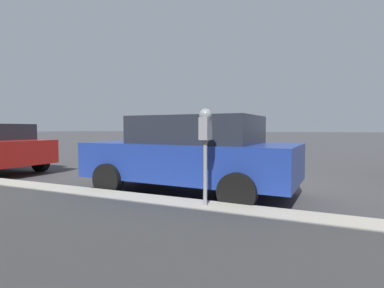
% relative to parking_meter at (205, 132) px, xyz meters
% --- Properties ---
extents(ground_plane, '(220.00, 220.00, 0.00)m').
position_rel_parking_meter_xyz_m(ground_plane, '(2.50, 0.88, -1.28)').
color(ground_plane, '#424244').
extents(parking_meter, '(0.21, 0.19, 1.46)m').
position_rel_parking_meter_xyz_m(parking_meter, '(0.00, 0.00, 0.00)').
color(parking_meter, gray).
rests_on(parking_meter, sidewalk).
extents(car_blue, '(2.19, 4.33, 1.57)m').
position_rel_parking_meter_xyz_m(car_blue, '(1.36, 0.85, -0.45)').
color(car_blue, navy).
rests_on(car_blue, ground_plane).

